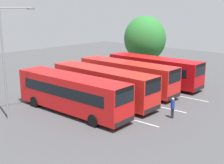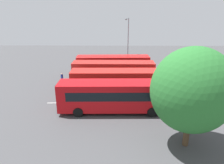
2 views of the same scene
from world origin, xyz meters
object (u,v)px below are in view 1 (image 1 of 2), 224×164
Objects in this scene: bus_center_right at (127,76)px; pedestrian at (173,106)px; bus_far_right at (154,70)px; depot_tree at (145,39)px; bus_center_left at (103,84)px; bus_far_left at (72,93)px; street_lamp at (7,57)px.

bus_center_right reaches higher than pedestrian.
depot_tree is at bearing 133.20° from bus_far_right.
bus_center_left is 4.35m from bus_center_right.
bus_center_left is (-0.09, 3.89, 0.00)m from bus_far_left.
bus_far_right is (-0.33, 12.50, 0.00)m from bus_far_left.
bus_far_right is at bearing 91.48° from bus_center_left.
street_lamp reaches higher than bus_center_left.
bus_center_left and bus_center_right have the same top height.
pedestrian is 0.23× the size of depot_tree.
bus_center_right is at bearing -96.42° from bus_far_right.
bus_far_right is at bearing 4.58° from street_lamp.
bus_center_left is 15.57m from depot_tree.
bus_far_left is 1.01× the size of bus_center_left.
bus_center_right is 4.33m from bus_far_right.
depot_tree reaches higher than bus_center_right.
depot_tree is at bearing 116.11° from bus_center_right.
depot_tree is (-3.26, 22.31, -0.51)m from street_lamp.
bus_center_left is at bearing -89.63° from bus_far_right.
pedestrian is 0.20× the size of street_lamp.
street_lamp is at bearing -106.97° from bus_center_left.
bus_center_right is 8.60m from pedestrian.
bus_center_left is at bearing 89.10° from bus_far_left.
bus_center_left is at bearing 22.41° from pedestrian.
bus_far_left and bus_center_right have the same top height.
bus_center_right is at bearing 92.80° from bus_far_left.
bus_far_left is 8.38m from pedestrian.
pedestrian is at bearing -35.49° from street_lamp.
street_lamp reaches higher than depot_tree.
bus_far_left is 1.00× the size of bus_far_right.
bus_far_right is at bearing -30.01° from pedestrian.
bus_far_left is at bearing 50.14° from pedestrian.
pedestrian is at bearing 30.52° from bus_far_left.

